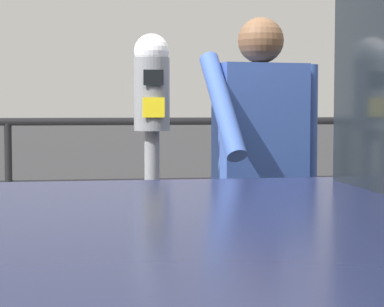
# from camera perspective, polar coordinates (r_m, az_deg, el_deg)

# --- Properties ---
(parking_meter) EXTENTS (0.17, 0.17, 1.57)m
(parking_meter) POSITION_cam_1_polar(r_m,az_deg,el_deg) (3.38, -3.14, 1.80)
(parking_meter) COLOR slate
(parking_meter) RESTS_ON sidewalk_curb
(pedestrian_at_meter) EXTENTS (0.61, 0.58, 1.66)m
(pedestrian_at_meter) POSITION_cam_1_polar(r_m,az_deg,el_deg) (3.58, 5.36, -0.92)
(pedestrian_at_meter) COLOR brown
(pedestrian_at_meter) RESTS_ON sidewalk_curb
(background_railing) EXTENTS (24.06, 0.06, 1.14)m
(background_railing) POSITION_cam_1_polar(r_m,az_deg,el_deg) (6.06, -3.80, -0.26)
(background_railing) COLOR black
(background_railing) RESTS_ON sidewalk_curb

